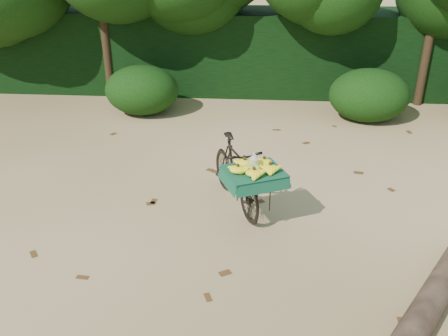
{
  "coord_description": "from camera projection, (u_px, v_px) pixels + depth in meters",
  "views": [
    {
      "loc": [
        -0.64,
        -4.81,
        3.29
      ],
      "look_at": [
        -1.04,
        0.35,
        0.75
      ],
      "focal_mm": 38.0,
      "sensor_mm": 36.0,
      "label": 1
    }
  ],
  "objects": [
    {
      "name": "tree_row",
      "position": [
        262.0,
        6.0,
        9.8
      ],
      "size": [
        14.5,
        2.0,
        4.0
      ],
      "primitive_type": null,
      "color": "black",
      "rests_on": "ground"
    },
    {
      "name": "hedge_backdrop",
      "position": [
        288.0,
        51.0,
        10.95
      ],
      "size": [
        26.0,
        1.8,
        1.8
      ],
      "primitive_type": "cube",
      "color": "black",
      "rests_on": "ground"
    },
    {
      "name": "ground",
      "position": [
        307.0,
        240.0,
        5.71
      ],
      "size": [
        80.0,
        80.0,
        0.0
      ],
      "primitive_type": "plane",
      "color": "tan",
      "rests_on": "ground"
    },
    {
      "name": "leaf_litter",
      "position": [
        303.0,
        211.0,
        6.29
      ],
      "size": [
        7.0,
        7.3,
        0.01
      ],
      "primitive_type": null,
      "color": "#4D2D14",
      "rests_on": "ground"
    },
    {
      "name": "bush_clumps",
      "position": [
        317.0,
        97.0,
        9.33
      ],
      "size": [
        8.8,
        1.7,
        0.9
      ],
      "primitive_type": null,
      "color": "black",
      "rests_on": "ground"
    },
    {
      "name": "vendor_bicycle",
      "position": [
        236.0,
        173.0,
        6.23
      ],
      "size": [
        1.19,
        1.75,
        0.95
      ],
      "rotation": [
        0.0,
        0.0,
        0.42
      ],
      "color": "black",
      "rests_on": "ground"
    }
  ]
}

